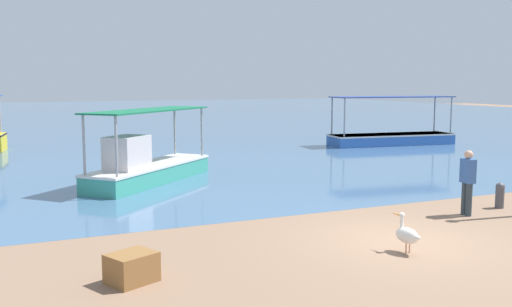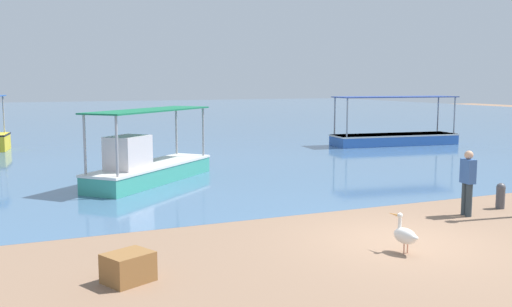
% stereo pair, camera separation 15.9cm
% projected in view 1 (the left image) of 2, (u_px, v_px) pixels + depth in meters
% --- Properties ---
extents(ground, '(120.00, 120.00, 0.00)m').
position_uv_depth(ground, '(402.00, 240.00, 12.40)').
color(ground, '#886850').
extents(harbor_water, '(110.00, 90.00, 0.00)m').
position_uv_depth(harbor_water, '(91.00, 117.00, 55.94)').
color(harbor_water, '#44688D').
rests_on(harbor_water, ground).
extents(fishing_boat_far_left, '(5.25, 5.07, 2.49)m').
position_uv_depth(fishing_boat_far_left, '(146.00, 165.00, 19.26)').
color(fishing_boat_far_left, teal).
rests_on(fishing_boat_far_left, harbor_water).
extents(fishing_boat_center, '(7.14, 2.62, 2.63)m').
position_uv_depth(fishing_boat_center, '(391.00, 136.00, 31.11)').
color(fishing_boat_center, '#3364BA').
rests_on(fishing_boat_center, harbor_water).
extents(pelican, '(0.36, 0.81, 0.80)m').
position_uv_depth(pelican, '(407.00, 235.00, 11.45)').
color(pelican, '#E0997A').
rests_on(pelican, ground).
extents(mooring_bollard, '(0.25, 0.25, 0.70)m').
position_uv_depth(mooring_bollard, '(500.00, 194.00, 15.52)').
color(mooring_bollard, '#47474C').
rests_on(mooring_bollard, ground).
extents(fisherman_standing, '(0.27, 0.43, 1.69)m').
position_uv_depth(fisherman_standing, '(468.00, 181.00, 14.61)').
color(fisherman_standing, '#2D3941').
rests_on(fisherman_standing, ground).
extents(cargo_crate, '(0.96, 0.89, 0.51)m').
position_uv_depth(cargo_crate, '(132.00, 268.00, 9.77)').
color(cargo_crate, olive).
rests_on(cargo_crate, ground).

